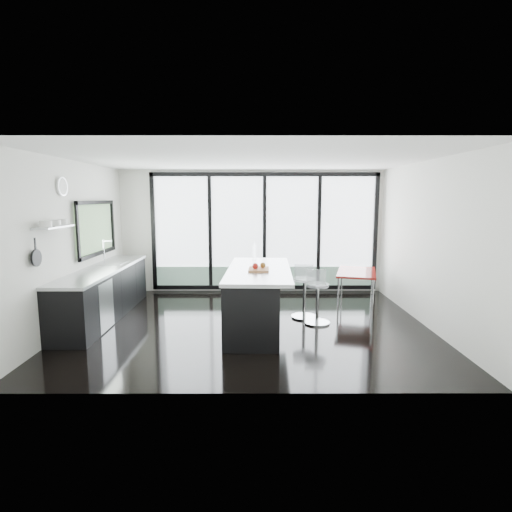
{
  "coord_description": "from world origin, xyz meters",
  "views": [
    {
      "loc": [
        0.08,
        -6.7,
        2.17
      ],
      "look_at": [
        0.1,
        0.3,
        1.15
      ],
      "focal_mm": 28.0,
      "sensor_mm": 36.0,
      "label": 1
    }
  ],
  "objects_px": {
    "island": "(254,297)",
    "bar_stool_far": "(304,298)",
    "bar_stool_near": "(317,303)",
    "red_table": "(356,288)"
  },
  "relations": [
    {
      "from": "island",
      "to": "bar_stool_far",
      "type": "bearing_deg",
      "value": 29.61
    },
    {
      "from": "bar_stool_far",
      "to": "bar_stool_near",
      "type": "bearing_deg",
      "value": -59.69
    },
    {
      "from": "bar_stool_far",
      "to": "island",
      "type": "bearing_deg",
      "value": -147.9
    },
    {
      "from": "bar_stool_near",
      "to": "bar_stool_far",
      "type": "xyz_separation_m",
      "value": [
        -0.18,
        0.35,
        0.01
      ]
    },
    {
      "from": "red_table",
      "to": "bar_stool_far",
      "type": "bearing_deg",
      "value": -142.1
    },
    {
      "from": "island",
      "to": "bar_stool_far",
      "type": "relative_size",
      "value": 3.37
    },
    {
      "from": "bar_stool_near",
      "to": "red_table",
      "type": "height_order",
      "value": "bar_stool_near"
    },
    {
      "from": "island",
      "to": "bar_stool_far",
      "type": "distance_m",
      "value": 1.06
    },
    {
      "from": "bar_stool_far",
      "to": "red_table",
      "type": "bearing_deg",
      "value": 40.39
    },
    {
      "from": "island",
      "to": "red_table",
      "type": "bearing_deg",
      "value": 34.48
    }
  ]
}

